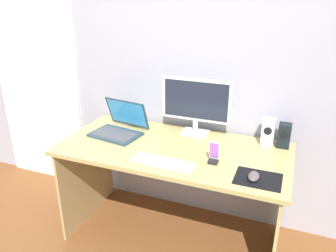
{
  "coord_description": "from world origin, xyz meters",
  "views": [
    {
      "loc": [
        0.68,
        -1.85,
        1.68
      ],
      "look_at": [
        -0.03,
        -0.02,
        0.86
      ],
      "focal_mm": 36.07,
      "sensor_mm": 36.0,
      "label": 1
    }
  ],
  "objects_px": {
    "speaker_near_monitor": "(268,132)",
    "phone_in_dock": "(214,155)",
    "laptop": "(119,127)",
    "fishbowl": "(135,116)",
    "keyboard_external": "(163,162)",
    "speaker_right": "(284,135)",
    "mouse": "(254,176)",
    "monitor": "(196,104)"
  },
  "relations": [
    {
      "from": "speaker_near_monitor",
      "to": "phone_in_dock",
      "type": "height_order",
      "value": "speaker_near_monitor"
    },
    {
      "from": "laptop",
      "to": "phone_in_dock",
      "type": "relative_size",
      "value": 2.68
    },
    {
      "from": "speaker_near_monitor",
      "to": "fishbowl",
      "type": "relative_size",
      "value": 1.25
    },
    {
      "from": "speaker_near_monitor",
      "to": "keyboard_external",
      "type": "bearing_deg",
      "value": -138.03
    },
    {
      "from": "speaker_right",
      "to": "mouse",
      "type": "relative_size",
      "value": 1.6
    },
    {
      "from": "laptop",
      "to": "mouse",
      "type": "distance_m",
      "value": 1.02
    },
    {
      "from": "laptop",
      "to": "fishbowl",
      "type": "height_order",
      "value": "laptop"
    },
    {
      "from": "keyboard_external",
      "to": "mouse",
      "type": "bearing_deg",
      "value": 3.19
    },
    {
      "from": "monitor",
      "to": "mouse",
      "type": "distance_m",
      "value": 0.7
    },
    {
      "from": "monitor",
      "to": "keyboard_external",
      "type": "relative_size",
      "value": 1.25
    },
    {
      "from": "speaker_right",
      "to": "speaker_near_monitor",
      "type": "xyz_separation_m",
      "value": [
        -0.1,
        0.0,
        0.01
      ]
    },
    {
      "from": "speaker_right",
      "to": "phone_in_dock",
      "type": "height_order",
      "value": "speaker_right"
    },
    {
      "from": "monitor",
      "to": "speaker_near_monitor",
      "type": "height_order",
      "value": "monitor"
    },
    {
      "from": "monitor",
      "to": "speaker_right",
      "type": "bearing_deg",
      "value": 0.46
    },
    {
      "from": "monitor",
      "to": "speaker_near_monitor",
      "type": "xyz_separation_m",
      "value": [
        0.49,
        0.0,
        -0.13
      ]
    },
    {
      "from": "speaker_right",
      "to": "laptop",
      "type": "bearing_deg",
      "value": -169.96
    },
    {
      "from": "laptop",
      "to": "keyboard_external",
      "type": "xyz_separation_m",
      "value": [
        0.45,
        -0.29,
        -0.04
      ]
    },
    {
      "from": "fishbowl",
      "to": "mouse",
      "type": "xyz_separation_m",
      "value": [
        0.95,
        -0.48,
        -0.05
      ]
    },
    {
      "from": "keyboard_external",
      "to": "speaker_near_monitor",
      "type": "bearing_deg",
      "value": 44.52
    },
    {
      "from": "phone_in_dock",
      "to": "monitor",
      "type": "bearing_deg",
      "value": 121.81
    },
    {
      "from": "monitor",
      "to": "phone_in_dock",
      "type": "xyz_separation_m",
      "value": [
        0.23,
        -0.37,
        -0.17
      ]
    },
    {
      "from": "speaker_right",
      "to": "keyboard_external",
      "type": "xyz_separation_m",
      "value": [
        -0.64,
        -0.49,
        -0.08
      ]
    },
    {
      "from": "speaker_right",
      "to": "mouse",
      "type": "height_order",
      "value": "speaker_right"
    },
    {
      "from": "laptop",
      "to": "mouse",
      "type": "relative_size",
      "value": 3.73
    },
    {
      "from": "laptop",
      "to": "keyboard_external",
      "type": "bearing_deg",
      "value": -32.85
    },
    {
      "from": "keyboard_external",
      "to": "phone_in_dock",
      "type": "height_order",
      "value": "phone_in_dock"
    },
    {
      "from": "fishbowl",
      "to": "keyboard_external",
      "type": "bearing_deg",
      "value": -48.96
    },
    {
      "from": "speaker_near_monitor",
      "to": "keyboard_external",
      "type": "height_order",
      "value": "speaker_near_monitor"
    },
    {
      "from": "mouse",
      "to": "phone_in_dock",
      "type": "height_order",
      "value": "phone_in_dock"
    },
    {
      "from": "keyboard_external",
      "to": "mouse",
      "type": "height_order",
      "value": "mouse"
    },
    {
      "from": "fishbowl",
      "to": "phone_in_dock",
      "type": "distance_m",
      "value": 0.8
    },
    {
      "from": "keyboard_external",
      "to": "mouse",
      "type": "xyz_separation_m",
      "value": [
        0.52,
        0.01,
        0.02
      ]
    },
    {
      "from": "monitor",
      "to": "speaker_near_monitor",
      "type": "distance_m",
      "value": 0.51
    },
    {
      "from": "monitor",
      "to": "mouse",
      "type": "relative_size",
      "value": 4.84
    },
    {
      "from": "laptop",
      "to": "fishbowl",
      "type": "bearing_deg",
      "value": 81.96
    },
    {
      "from": "fishbowl",
      "to": "mouse",
      "type": "distance_m",
      "value": 1.07
    },
    {
      "from": "speaker_right",
      "to": "fishbowl",
      "type": "xyz_separation_m",
      "value": [
        -1.07,
        0.0,
        -0.01
      ]
    },
    {
      "from": "speaker_right",
      "to": "monitor",
      "type": "bearing_deg",
      "value": -179.54
    },
    {
      "from": "speaker_right",
      "to": "speaker_near_monitor",
      "type": "distance_m",
      "value": 0.1
    },
    {
      "from": "mouse",
      "to": "speaker_near_monitor",
      "type": "bearing_deg",
      "value": 87.8
    },
    {
      "from": "fishbowl",
      "to": "keyboard_external",
      "type": "relative_size",
      "value": 0.37
    },
    {
      "from": "keyboard_external",
      "to": "mouse",
      "type": "relative_size",
      "value": 3.88
    }
  ]
}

